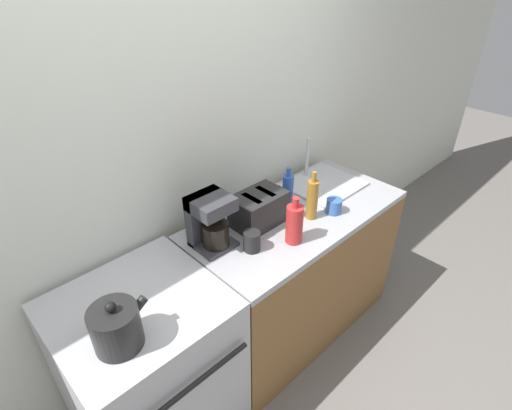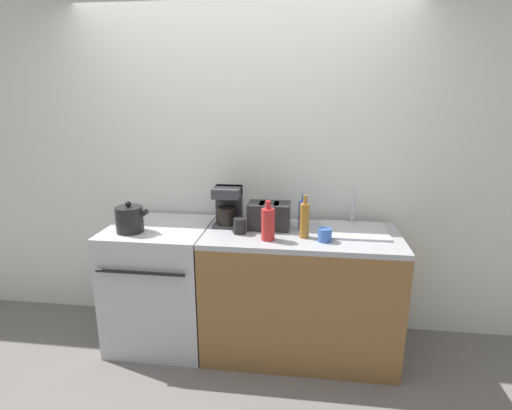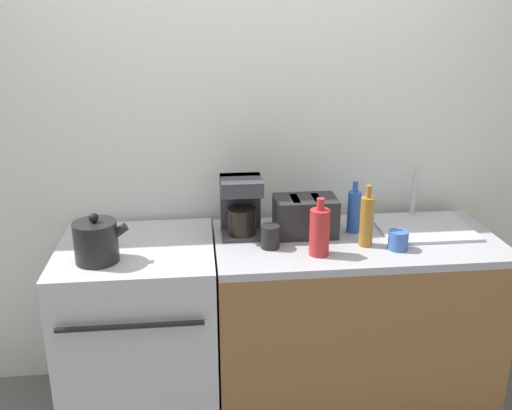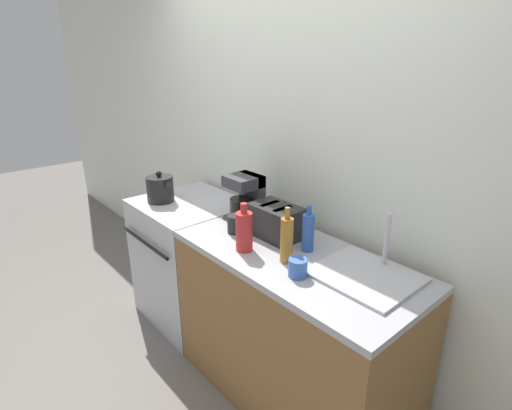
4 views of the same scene
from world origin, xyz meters
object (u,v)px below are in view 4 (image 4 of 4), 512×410
at_px(stove, 193,258).
at_px(coffee_maker, 246,197).
at_px(bottle_blue, 308,232).
at_px(cup_black, 235,224).
at_px(cup_blue, 298,268).
at_px(toaster, 276,221).
at_px(bottle_red, 244,231).
at_px(kettle, 160,189).
at_px(bottle_amber, 287,239).

distance_m(stove, coffee_maker, 0.79).
relative_size(coffee_maker, bottle_blue, 1.12).
xyz_separation_m(stove, cup_black, (0.62, -0.08, 0.50)).
bearing_deg(cup_blue, toaster, 149.76).
bearing_deg(bottle_red, kettle, 178.00).
relative_size(toaster, bottle_blue, 1.16).
height_order(cup_black, cup_blue, cup_black).
relative_size(kettle, cup_black, 2.20).
bearing_deg(cup_black, toaster, 37.72).
distance_m(toaster, bottle_blue, 0.24).
relative_size(toaster, coffee_maker, 1.03).
xyz_separation_m(bottle_amber, cup_blue, (0.13, -0.06, -0.08)).
bearing_deg(cup_blue, bottle_amber, 156.33).
height_order(stove, cup_blue, cup_blue).
bearing_deg(bottle_red, coffee_maker, 138.95).
bearing_deg(bottle_blue, stove, -175.95).
bearing_deg(stove, bottle_amber, -5.21).
height_order(kettle, bottle_red, bottle_red).
height_order(bottle_red, cup_blue, bottle_red).
bearing_deg(cup_blue, stove, 172.58).
distance_m(bottle_red, bottle_blue, 0.34).
bearing_deg(bottle_amber, toaster, 146.58).
bearing_deg(kettle, bottle_blue, 10.22).
height_order(coffee_maker, bottle_amber, bottle_amber).
height_order(stove, coffee_maker, coffee_maker).
bearing_deg(bottle_amber, cup_black, 177.34).
bearing_deg(stove, bottle_blue, 4.05).
bearing_deg(coffee_maker, cup_black, -57.31).
height_order(coffee_maker, cup_black, coffee_maker).
bearing_deg(bottle_amber, cup_blue, -23.67).
xyz_separation_m(bottle_red, cup_black, (-0.21, 0.10, -0.06)).
bearing_deg(bottle_red, stove, 168.04).
distance_m(bottle_red, cup_black, 0.24).
xyz_separation_m(kettle, cup_black, (0.76, 0.06, -0.04)).
relative_size(bottle_red, bottle_blue, 1.03).
relative_size(kettle, coffee_maker, 0.82).
relative_size(bottle_red, cup_blue, 2.95).
relative_size(stove, bottle_red, 3.47).
bearing_deg(bottle_amber, bottle_red, -161.75).
xyz_separation_m(stove, toaster, (0.81, 0.07, 0.54)).
bearing_deg(kettle, stove, 44.24).
bearing_deg(cup_black, cup_blue, -7.84).
height_order(bottle_blue, cup_blue, bottle_blue).
height_order(toaster, bottle_amber, bottle_amber).
distance_m(kettle, cup_blue, 1.34).
relative_size(stove, cup_blue, 10.25).
distance_m(stove, kettle, 0.58).
height_order(bottle_amber, cup_black, bottle_amber).
bearing_deg(bottle_red, cup_blue, 2.93).
height_order(stove, toaster, toaster).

